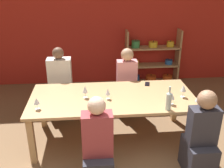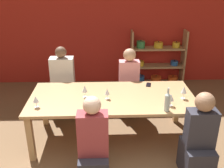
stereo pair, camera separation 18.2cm
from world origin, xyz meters
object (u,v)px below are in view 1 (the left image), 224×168
(wine_glass_empty_a, at_px, (37,101))
(wine_glass_empty_b, at_px, (108,92))
(wine_bottle_green, at_px, (169,100))
(wine_glass_empty_c, at_px, (183,88))
(shelf_unit, at_px, (151,63))
(cell_phone, at_px, (147,84))
(person_near_b, at_px, (200,143))
(dining_table, at_px, (113,101))
(person_near_a, at_px, (98,152))
(wine_glass_white_a, at_px, (85,90))
(wine_glass_red_b, at_px, (198,98))
(person_far_b, at_px, (126,89))
(wine_glass_red_a, at_px, (172,96))
(person_far_a, at_px, (61,91))

(wine_glass_empty_a, bearing_deg, wine_glass_empty_b, 12.78)
(wine_bottle_green, relative_size, wine_glass_empty_c, 1.76)
(shelf_unit, height_order, cell_phone, shelf_unit)
(wine_glass_empty_a, height_order, person_near_b, person_near_b)
(dining_table, height_order, person_near_a, person_near_a)
(wine_bottle_green, bearing_deg, wine_glass_empty_a, 174.57)
(wine_glass_empty_c, bearing_deg, wine_glass_white_a, 175.97)
(shelf_unit, height_order, person_near_b, shelf_unit)
(wine_glass_red_b, bearing_deg, wine_glass_empty_a, 176.73)
(wine_glass_empty_c, height_order, person_near_a, person_near_a)
(person_far_b, bearing_deg, dining_table, 68.56)
(person_near_b, bearing_deg, dining_table, 141.46)
(person_near_a, height_order, person_near_b, person_near_a)
(wine_glass_empty_a, xyz_separation_m, wine_glass_red_b, (2.11, -0.12, 0.01))
(wine_glass_red_a, xyz_separation_m, wine_glass_empty_b, (-0.84, 0.24, -0.01))
(shelf_unit, height_order, person_far_a, person_far_a)
(wine_glass_empty_b, bearing_deg, wine_bottle_green, -26.31)
(wine_glass_white_a, bearing_deg, dining_table, 0.80)
(wine_glass_white_a, height_order, person_far_b, person_far_b)
(person_far_a, relative_size, person_far_b, 1.03)
(dining_table, bearing_deg, wine_glass_red_a, -21.96)
(wine_glass_white_a, relative_size, person_far_a, 0.15)
(wine_glass_empty_a, xyz_separation_m, wine_glass_empty_c, (2.01, 0.18, 0.02))
(dining_table, distance_m, wine_glass_empty_b, 0.21)
(wine_glass_red_b, height_order, wine_glass_empty_c, wine_glass_empty_c)
(person_near_b, bearing_deg, wine_glass_red_a, 116.22)
(wine_glass_empty_a, relative_size, wine_glass_empty_c, 0.86)
(wine_bottle_green, bearing_deg, shelf_unit, 81.58)
(shelf_unit, bearing_deg, dining_table, -116.63)
(shelf_unit, bearing_deg, person_far_a, -146.38)
(person_near_b, bearing_deg, wine_glass_empty_a, 165.58)
(wine_glass_empty_a, xyz_separation_m, wine_glass_empty_b, (0.94, 0.21, -0.00))
(wine_glass_red_b, bearing_deg, person_near_b, -101.52)
(wine_glass_red_a, bearing_deg, wine_glass_empty_a, 179.23)
(person_far_a, bearing_deg, wine_glass_white_a, 116.76)
(shelf_unit, bearing_deg, wine_glass_red_b, -89.33)
(cell_phone, height_order, person_far_a, person_far_a)
(wine_bottle_green, relative_size, person_far_b, 0.27)
(dining_table, relative_size, wine_bottle_green, 7.31)
(wine_glass_red_a, height_order, person_far_a, person_far_a)
(wine_glass_red_b, distance_m, wine_glass_empty_b, 1.21)
(person_near_b, bearing_deg, wine_glass_white_a, 150.28)
(wine_glass_empty_a, relative_size, person_near_b, 0.14)
(wine_glass_red_b, height_order, person_far_b, person_far_b)
(person_near_b, bearing_deg, wine_glass_empty_b, 145.93)
(cell_phone, bearing_deg, person_near_b, -70.46)
(wine_glass_empty_a, distance_m, person_near_b, 2.13)
(wine_bottle_green, relative_size, wine_glass_red_b, 1.85)
(wine_glass_red_a, bearing_deg, shelf_unit, 83.04)
(wine_bottle_green, distance_m, person_far_a, 2.04)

